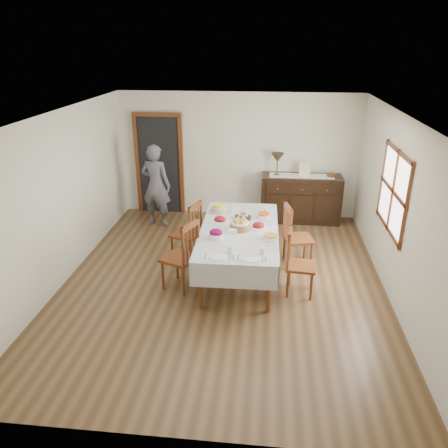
# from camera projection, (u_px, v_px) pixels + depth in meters

# --- Properties ---
(ground) EXTENTS (6.00, 6.00, 0.00)m
(ground) POSITION_uv_depth(u_px,v_px,m) (223.00, 281.00, 6.94)
(ground) COLOR brown
(room_shell) EXTENTS (5.02, 6.02, 2.65)m
(room_shell) POSITION_uv_depth(u_px,v_px,m) (217.00, 174.00, 6.70)
(room_shell) COLOR white
(room_shell) RESTS_ON ground
(dining_table) EXTENTS (1.24, 2.39, 0.82)m
(dining_table) POSITION_uv_depth(u_px,v_px,m) (239.00, 235.00, 6.85)
(dining_table) COLOR silver
(dining_table) RESTS_ON ground
(chair_left_near) EXTENTS (0.61, 0.61, 1.12)m
(chair_left_near) POSITION_uv_depth(u_px,v_px,m) (183.00, 255.00, 6.54)
(chair_left_near) COLOR #602D14
(chair_left_near) RESTS_ON ground
(chair_left_far) EXTENTS (0.57, 0.57, 1.06)m
(chair_left_far) POSITION_uv_depth(u_px,v_px,m) (189.00, 231.00, 7.43)
(chair_left_far) COLOR #602D14
(chair_left_far) RESTS_ON ground
(chair_right_near) EXTENTS (0.47, 0.47, 1.02)m
(chair_right_near) POSITION_uv_depth(u_px,v_px,m) (298.00, 262.00, 6.45)
(chair_right_near) COLOR #602D14
(chair_right_near) RESTS_ON ground
(chair_right_far) EXTENTS (0.54, 0.54, 1.08)m
(chair_right_far) POSITION_uv_depth(u_px,v_px,m) (295.00, 235.00, 7.25)
(chair_right_far) COLOR #602D14
(chair_right_far) RESTS_ON ground
(sideboard) EXTENTS (1.64, 0.59, 0.98)m
(sideboard) POSITION_uv_depth(u_px,v_px,m) (300.00, 198.00, 9.11)
(sideboard) COLOR black
(sideboard) RESTS_ON ground
(person) EXTENTS (0.62, 0.47, 1.80)m
(person) POSITION_uv_depth(u_px,v_px,m) (156.00, 183.00, 8.76)
(person) COLOR #55525E
(person) RESTS_ON ground
(bread_basket) EXTENTS (0.32, 0.32, 0.18)m
(bread_basket) POSITION_uv_depth(u_px,v_px,m) (240.00, 225.00, 6.78)
(bread_basket) COLOR brown
(bread_basket) RESTS_ON dining_table
(egg_basket) EXTENTS (0.27, 0.27, 0.11)m
(egg_basket) POSITION_uv_depth(u_px,v_px,m) (243.00, 217.00, 7.20)
(egg_basket) COLOR black
(egg_basket) RESTS_ON dining_table
(ham_platter_a) EXTENTS (0.31, 0.31, 0.11)m
(ham_platter_a) POSITION_uv_depth(u_px,v_px,m) (220.00, 220.00, 7.09)
(ham_platter_a) COLOR white
(ham_platter_a) RESTS_ON dining_table
(ham_platter_b) EXTENTS (0.30, 0.30, 0.11)m
(ham_platter_b) POSITION_uv_depth(u_px,v_px,m) (258.00, 226.00, 6.86)
(ham_platter_b) COLOR white
(ham_platter_b) RESTS_ON dining_table
(beet_bowl) EXTENTS (0.22, 0.22, 0.15)m
(beet_bowl) POSITION_uv_depth(u_px,v_px,m) (216.00, 234.00, 6.48)
(beet_bowl) COLOR white
(beet_bowl) RESTS_ON dining_table
(carrot_bowl) EXTENTS (0.22, 0.22, 0.08)m
(carrot_bowl) POSITION_uv_depth(u_px,v_px,m) (264.00, 215.00, 7.25)
(carrot_bowl) COLOR white
(carrot_bowl) RESTS_ON dining_table
(pineapple_bowl) EXTENTS (0.27, 0.27, 0.15)m
(pineapple_bowl) POSITION_uv_depth(u_px,v_px,m) (219.00, 209.00, 7.45)
(pineapple_bowl) COLOR #C5BA87
(pineapple_bowl) RESTS_ON dining_table
(casserole_dish) EXTENTS (0.25, 0.25, 0.07)m
(casserole_dish) POSITION_uv_depth(u_px,v_px,m) (270.00, 237.00, 6.47)
(casserole_dish) COLOR white
(casserole_dish) RESTS_ON dining_table
(butter_dish) EXTENTS (0.14, 0.09, 0.07)m
(butter_dish) POSITION_uv_depth(u_px,v_px,m) (233.00, 231.00, 6.65)
(butter_dish) COLOR white
(butter_dish) RESTS_ON dining_table
(setting_left) EXTENTS (0.42, 0.31, 0.10)m
(setting_left) POSITION_uv_depth(u_px,v_px,m) (222.00, 254.00, 5.98)
(setting_left) COLOR white
(setting_left) RESTS_ON dining_table
(setting_right) EXTENTS (0.42, 0.31, 0.10)m
(setting_right) POSITION_uv_depth(u_px,v_px,m) (254.00, 256.00, 5.92)
(setting_right) COLOR white
(setting_right) RESTS_ON dining_table
(glass_far_a) EXTENTS (0.07, 0.07, 0.10)m
(glass_far_a) POSITION_uv_depth(u_px,v_px,m) (232.00, 209.00, 7.48)
(glass_far_a) COLOR silver
(glass_far_a) RESTS_ON dining_table
(glass_far_b) EXTENTS (0.07, 0.07, 0.09)m
(glass_far_b) POSITION_uv_depth(u_px,v_px,m) (265.00, 210.00, 7.46)
(glass_far_b) COLOR silver
(glass_far_b) RESTS_ON dining_table
(runner) EXTENTS (1.30, 0.35, 0.01)m
(runner) POSITION_uv_depth(u_px,v_px,m) (302.00, 176.00, 8.91)
(runner) COLOR white
(runner) RESTS_ON sideboard
(table_lamp) EXTENTS (0.26, 0.26, 0.46)m
(table_lamp) POSITION_uv_depth(u_px,v_px,m) (277.00, 158.00, 8.83)
(table_lamp) COLOR brown
(table_lamp) RESTS_ON sideboard
(picture_frame) EXTENTS (0.22, 0.08, 0.28)m
(picture_frame) POSITION_uv_depth(u_px,v_px,m) (305.00, 170.00, 8.83)
(picture_frame) COLOR beige
(picture_frame) RESTS_ON sideboard
(deco_bowl) EXTENTS (0.20, 0.20, 0.06)m
(deco_bowl) POSITION_uv_depth(u_px,v_px,m) (332.00, 175.00, 8.85)
(deco_bowl) COLOR #602D14
(deco_bowl) RESTS_ON sideboard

